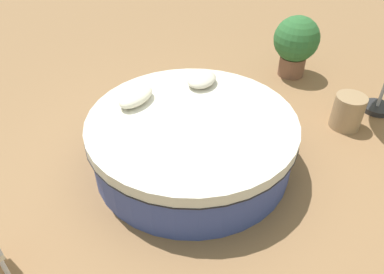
% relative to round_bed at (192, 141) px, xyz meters
% --- Properties ---
extents(ground_plane, '(16.00, 16.00, 0.00)m').
position_rel_round_bed_xyz_m(ground_plane, '(0.00, 0.00, -0.35)').
color(ground_plane, olive).
extents(round_bed, '(2.50, 2.50, 0.67)m').
position_rel_round_bed_xyz_m(round_bed, '(0.00, 0.00, 0.00)').
color(round_bed, '#38478C').
rests_on(round_bed, ground_plane).
extents(throw_pillow_0, '(0.46, 0.35, 0.16)m').
position_rel_round_bed_xyz_m(throw_pillow_0, '(0.75, 0.29, 0.41)').
color(throw_pillow_0, beige).
rests_on(throw_pillow_0, round_bed).
extents(throw_pillow_1, '(0.54, 0.31, 0.17)m').
position_rel_round_bed_xyz_m(throw_pillow_1, '(-0.04, 0.77, 0.42)').
color(throw_pillow_1, beige).
rests_on(throw_pillow_1, round_bed).
extents(planter, '(0.76, 0.76, 1.04)m').
position_rel_round_bed_xyz_m(planter, '(2.87, -0.33, 0.25)').
color(planter, brown).
rests_on(planter, ground_plane).
extents(side_table, '(0.42, 0.42, 0.49)m').
position_rel_round_bed_xyz_m(side_table, '(1.78, -1.49, -0.10)').
color(side_table, '#997A56').
rests_on(side_table, ground_plane).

